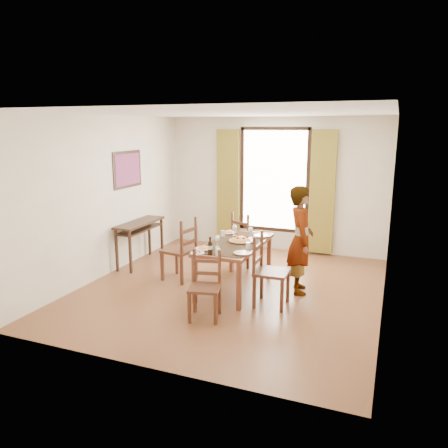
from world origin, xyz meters
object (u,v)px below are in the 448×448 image
(dining_table, at_px, (235,247))
(man, at_px, (301,240))
(console_table, at_px, (140,228))
(pasta_platter, at_px, (241,239))

(dining_table, relative_size, man, 1.00)
(man, bearing_deg, console_table, 67.07)
(dining_table, bearing_deg, console_table, 164.35)
(dining_table, xyz_separation_m, man, (0.97, 0.26, 0.14))
(dining_table, bearing_deg, man, 15.13)
(dining_table, height_order, pasta_platter, pasta_platter)
(console_table, relative_size, dining_table, 0.73)
(console_table, bearing_deg, pasta_platter, -13.15)
(man, height_order, pasta_platter, man)
(man, bearing_deg, dining_table, 88.22)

